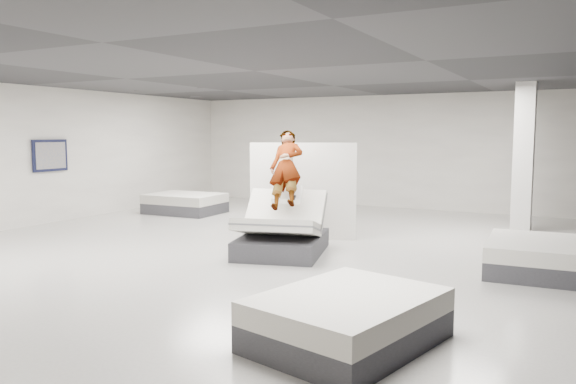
% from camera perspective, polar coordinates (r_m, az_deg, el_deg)
% --- Properties ---
extents(room, '(14.00, 14.04, 3.20)m').
position_cam_1_polar(room, '(9.98, -3.35, 2.99)').
color(room, beige).
rests_on(room, ground).
extents(hero_bed, '(1.84, 2.17, 1.19)m').
position_cam_1_polar(hero_bed, '(9.91, -0.61, -4.21)').
color(hero_bed, '#37383D').
rests_on(hero_bed, floor).
extents(person, '(1.02, 1.69, 1.39)m').
position_cam_1_polar(person, '(10.11, -0.20, 0.83)').
color(person, slate).
rests_on(person, hero_bed).
extents(remote, '(0.09, 0.15, 0.08)m').
position_cam_1_polar(remote, '(9.75, 0.61, -0.58)').
color(remote, black).
rests_on(remote, person).
extents(divider_panel, '(2.02, 0.85, 1.93)m').
position_cam_1_polar(divider_panel, '(11.21, 1.52, 0.09)').
color(divider_panel, silver).
rests_on(divider_panel, floor).
extents(flat_bed_right_far, '(1.45, 1.87, 0.50)m').
position_cam_1_polar(flat_bed_right_far, '(9.41, 23.78, -6.01)').
color(flat_bed_right_far, '#37383D').
rests_on(flat_bed_right_far, floor).
extents(flat_bed_right_near, '(1.80, 2.14, 0.51)m').
position_cam_1_polar(flat_bed_right_near, '(5.81, 6.07, -12.74)').
color(flat_bed_right_near, '#37383D').
rests_on(flat_bed_right_near, floor).
extents(flat_bed_left_far, '(1.93, 1.48, 0.52)m').
position_cam_1_polar(flat_bed_left_far, '(15.18, -10.40, -1.15)').
color(flat_bed_left_far, '#37383D').
rests_on(flat_bed_left_far, floor).
extents(column, '(0.40, 0.40, 3.20)m').
position_cam_1_polar(column, '(13.07, 22.82, 3.24)').
color(column, silver).
rests_on(column, floor).
extents(wall_poster, '(0.06, 0.95, 0.75)m').
position_cam_1_polar(wall_poster, '(14.32, -23.01, 3.44)').
color(wall_poster, black).
rests_on(wall_poster, wall_left).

